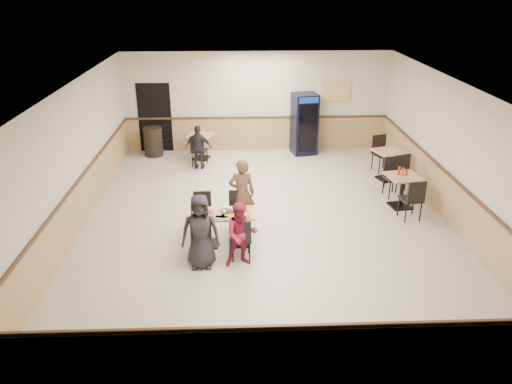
{
  "coord_description": "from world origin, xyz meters",
  "views": [
    {
      "loc": [
        -0.63,
        -9.9,
        4.97
      ],
      "look_at": [
        -0.25,
        -0.5,
        0.91
      ],
      "focal_mm": 35.0,
      "sensor_mm": 36.0,
      "label": 1
    }
  ],
  "objects_px": {
    "diner_woman_right": "(241,234)",
    "back_table": "(201,143)",
    "side_table_near": "(402,186)",
    "diner_man_opposite": "(242,193)",
    "diner_woman_left": "(200,232)",
    "pepsi_cooler": "(304,124)",
    "main_table": "(223,224)",
    "side_table_far": "(389,161)",
    "trash_bin": "(153,142)",
    "lone_diner": "(199,147)"
  },
  "relations": [
    {
      "from": "diner_woman_right",
      "to": "main_table",
      "type": "bearing_deg",
      "value": 104.61
    },
    {
      "from": "diner_man_opposite",
      "to": "back_table",
      "type": "height_order",
      "value": "diner_man_opposite"
    },
    {
      "from": "main_table",
      "to": "side_table_near",
      "type": "bearing_deg",
      "value": 19.55
    },
    {
      "from": "diner_woman_right",
      "to": "back_table",
      "type": "height_order",
      "value": "diner_woman_right"
    },
    {
      "from": "side_table_near",
      "to": "lone_diner",
      "type": "bearing_deg",
      "value": 150.61
    },
    {
      "from": "diner_woman_left",
      "to": "pepsi_cooler",
      "type": "xyz_separation_m",
      "value": [
        2.72,
        6.42,
        0.2
      ]
    },
    {
      "from": "side_table_near",
      "to": "pepsi_cooler",
      "type": "xyz_separation_m",
      "value": [
        -1.78,
        3.98,
        0.4
      ]
    },
    {
      "from": "diner_woman_right",
      "to": "lone_diner",
      "type": "xyz_separation_m",
      "value": [
        -1.12,
        5.16,
        -0.01
      ]
    },
    {
      "from": "back_table",
      "to": "pepsi_cooler",
      "type": "bearing_deg",
      "value": 7.23
    },
    {
      "from": "diner_woman_right",
      "to": "trash_bin",
      "type": "relative_size",
      "value": 1.44
    },
    {
      "from": "back_table",
      "to": "pepsi_cooler",
      "type": "height_order",
      "value": "pepsi_cooler"
    },
    {
      "from": "diner_woman_left",
      "to": "back_table",
      "type": "bearing_deg",
      "value": 92.8
    },
    {
      "from": "diner_woman_left",
      "to": "side_table_near",
      "type": "distance_m",
      "value": 5.13
    },
    {
      "from": "diner_woman_right",
      "to": "pepsi_cooler",
      "type": "height_order",
      "value": "pepsi_cooler"
    },
    {
      "from": "diner_woman_left",
      "to": "diner_woman_right",
      "type": "bearing_deg",
      "value": 1.38
    },
    {
      "from": "main_table",
      "to": "lone_diner",
      "type": "distance_m",
      "value": 4.45
    },
    {
      "from": "diner_woman_left",
      "to": "pepsi_cooler",
      "type": "relative_size",
      "value": 0.78
    },
    {
      "from": "lone_diner",
      "to": "side_table_far",
      "type": "xyz_separation_m",
      "value": [
        5.06,
        -1.03,
        -0.09
      ]
    },
    {
      "from": "side_table_near",
      "to": "trash_bin",
      "type": "relative_size",
      "value": 0.95
    },
    {
      "from": "main_table",
      "to": "side_table_far",
      "type": "height_order",
      "value": "side_table_far"
    },
    {
      "from": "diner_woman_right",
      "to": "pepsi_cooler",
      "type": "distance_m",
      "value": 6.7
    },
    {
      "from": "diner_woman_right",
      "to": "lone_diner",
      "type": "distance_m",
      "value": 5.28
    },
    {
      "from": "diner_woman_left",
      "to": "back_table",
      "type": "relative_size",
      "value": 1.71
    },
    {
      "from": "diner_woman_right",
      "to": "pepsi_cooler",
      "type": "bearing_deg",
      "value": 62.89
    },
    {
      "from": "diner_man_opposite",
      "to": "side_table_far",
      "type": "relative_size",
      "value": 1.63
    },
    {
      "from": "lone_diner",
      "to": "back_table",
      "type": "distance_m",
      "value": 0.85
    },
    {
      "from": "diner_woman_left",
      "to": "lone_diner",
      "type": "height_order",
      "value": "diner_woman_left"
    },
    {
      "from": "diner_man_opposite",
      "to": "pepsi_cooler",
      "type": "distance_m",
      "value": 5.2
    },
    {
      "from": "side_table_far",
      "to": "back_table",
      "type": "bearing_deg",
      "value": 159.69
    },
    {
      "from": "side_table_far",
      "to": "trash_bin",
      "type": "xyz_separation_m",
      "value": [
        -6.51,
        2.22,
        -0.1
      ]
    },
    {
      "from": "diner_woman_right",
      "to": "side_table_far",
      "type": "bearing_deg",
      "value": 36.42
    },
    {
      "from": "side_table_near",
      "to": "main_table",
      "type": "bearing_deg",
      "value": -158.33
    },
    {
      "from": "pepsi_cooler",
      "to": "trash_bin",
      "type": "height_order",
      "value": "pepsi_cooler"
    },
    {
      "from": "diner_man_opposite",
      "to": "side_table_near",
      "type": "relative_size",
      "value": 1.84
    },
    {
      "from": "main_table",
      "to": "diner_man_opposite",
      "type": "relative_size",
      "value": 0.87
    },
    {
      "from": "back_table",
      "to": "pepsi_cooler",
      "type": "relative_size",
      "value": 0.46
    },
    {
      "from": "diner_man_opposite",
      "to": "trash_bin",
      "type": "bearing_deg",
      "value": -65.74
    },
    {
      "from": "trash_bin",
      "to": "diner_man_opposite",
      "type": "bearing_deg",
      "value": -61.45
    },
    {
      "from": "side_table_far",
      "to": "main_table",
      "type": "bearing_deg",
      "value": -142.04
    },
    {
      "from": "side_table_near",
      "to": "diner_man_opposite",
      "type": "bearing_deg",
      "value": -167.43
    },
    {
      "from": "main_table",
      "to": "back_table",
      "type": "distance_m",
      "value": 5.28
    },
    {
      "from": "diner_woman_left",
      "to": "trash_bin",
      "type": "xyz_separation_m",
      "value": [
        -1.82,
        6.38,
        -0.28
      ]
    },
    {
      "from": "back_table",
      "to": "side_table_near",
      "type": "bearing_deg",
      "value": -36.36
    },
    {
      "from": "trash_bin",
      "to": "lone_diner",
      "type": "bearing_deg",
      "value": -39.53
    },
    {
      "from": "diner_man_opposite",
      "to": "side_table_near",
      "type": "distance_m",
      "value": 3.83
    },
    {
      "from": "side_table_near",
      "to": "pepsi_cooler",
      "type": "height_order",
      "value": "pepsi_cooler"
    },
    {
      "from": "main_table",
      "to": "diner_man_opposite",
      "type": "xyz_separation_m",
      "value": [
        0.39,
        0.8,
        0.3
      ]
    },
    {
      "from": "diner_woman_right",
      "to": "pepsi_cooler",
      "type": "xyz_separation_m",
      "value": [
        1.98,
        6.4,
        0.29
      ]
    },
    {
      "from": "side_table_far",
      "to": "diner_woman_right",
      "type": "bearing_deg",
      "value": -133.68
    },
    {
      "from": "diner_man_opposite",
      "to": "pepsi_cooler",
      "type": "relative_size",
      "value": 0.83
    }
  ]
}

